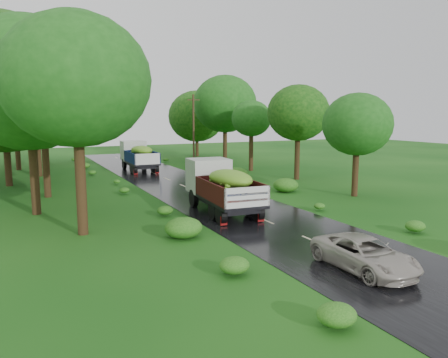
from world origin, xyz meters
TOP-DOWN VIEW (x-y plane):
  - ground at (0.00, 0.00)m, footprint 120.00×120.00m
  - road at (0.00, 5.00)m, footprint 6.50×80.00m
  - road_lines at (0.00, 6.00)m, footprint 0.12×69.60m
  - truck_near at (-1.19, 6.89)m, footprint 2.84×6.82m
  - truck_far at (-0.73, 26.44)m, footprint 2.44×6.61m
  - car at (-0.61, -3.68)m, footprint 1.94×4.16m
  - utility_pole at (5.28, 27.06)m, footprint 1.30×0.22m
  - trees_left at (-10.22, 23.00)m, footprint 8.06×35.31m
  - trees_right at (9.43, 24.58)m, footprint 4.25×33.21m
  - shrubs at (0.00, 14.00)m, footprint 11.90×44.00m

SIDE VIEW (x-z plane):
  - ground at x=0.00m, z-range 0.00..0.00m
  - road at x=0.00m, z-range 0.00..0.02m
  - road_lines at x=0.00m, z-range 0.02..0.02m
  - shrubs at x=0.00m, z-range 0.00..0.70m
  - car at x=-0.61m, z-range 0.02..1.17m
  - truck_far at x=-0.73m, z-range 0.18..2.94m
  - truck_near at x=-1.19m, z-range 0.18..2.99m
  - utility_pole at x=5.28m, z-range 0.11..7.50m
  - trees_right at x=9.43m, z-range 1.35..9.50m
  - trees_left at x=-10.22m, z-range 1.95..11.82m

